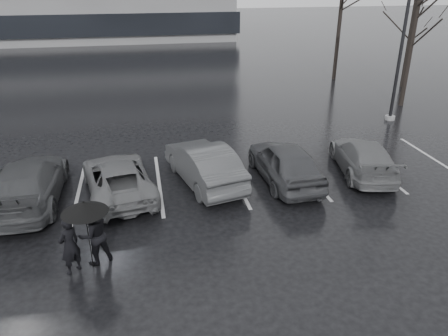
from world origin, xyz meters
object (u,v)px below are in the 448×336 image
object	(u,v)px
car_west_c	(28,182)
car_east	(363,157)
car_main	(285,162)
tree_east	(413,33)
car_west_a	(204,163)
pedestrian_left	(70,246)
car_west_b	(118,178)
pedestrian_right	(94,234)
tree_ne	(411,32)
tree_north	(340,16)
lamp_post	(403,35)

from	to	relation	value
car_west_c	car_east	distance (m)	11.92
car_main	tree_east	size ratio (longest dim) A/B	0.54
car_main	car_west_c	bearing A→B (deg)	-2.99
car_west_a	pedestrian_left	bearing A→B (deg)	34.25
car_west_b	tree_east	xyz separation A→B (m)	(15.59, 8.08, 3.38)
pedestrian_left	pedestrian_right	xyz separation A→B (m)	(0.57, 0.32, 0.06)
car_west_b	tree_ne	distance (m)	21.94
tree_ne	tree_north	world-z (taller)	tree_north
car_main	pedestrian_left	bearing A→B (deg)	27.59
pedestrian_right	lamp_post	distance (m)	17.33
tree_east	tree_north	size ratio (longest dim) A/B	0.94
pedestrian_right	lamp_post	size ratio (longest dim) A/B	0.18
car_main	pedestrian_right	bearing A→B (deg)	27.68
car_west_a	car_east	bearing A→B (deg)	163.63
lamp_post	tree_ne	size ratio (longest dim) A/B	1.32
car_west_a	tree_ne	bearing A→B (deg)	-155.82
tree_east	car_west_c	bearing A→B (deg)	-156.33
pedestrian_right	car_west_b	bearing A→B (deg)	-124.81
car_west_c	car_west_a	bearing A→B (deg)	-176.36
pedestrian_right	lamp_post	xyz separation A→B (m)	(14.04, 9.57, 3.39)
tree_east	pedestrian_left	bearing A→B (deg)	-143.76
car_west_c	pedestrian_right	size ratio (longest dim) A/B	2.93
car_west_b	car_west_c	bearing A→B (deg)	-9.96
car_west_b	pedestrian_left	distance (m)	4.25
car_east	lamp_post	world-z (taller)	lamp_post
car_west_b	car_east	size ratio (longest dim) A/B	1.03
car_west_b	pedestrian_right	xyz separation A→B (m)	(-0.48, -3.80, 0.23)
car_west_c	pedestrian_left	size ratio (longest dim) A/B	3.15
car_west_a	car_east	distance (m)	6.05
car_main	pedestrian_right	size ratio (longest dim) A/B	2.55
car_main	car_west_b	distance (m)	5.91
tree_ne	car_west_c	bearing A→B (deg)	-150.02
tree_north	tree_east	bearing A→B (deg)	-81.87
lamp_post	tree_east	world-z (taller)	lamp_post
tree_ne	tree_north	xyz separation A→B (m)	(-3.50, 3.00, 0.75)
tree_east	tree_ne	xyz separation A→B (m)	(2.50, 4.00, -0.50)
pedestrian_right	pedestrian_left	bearing A→B (deg)	1.71
car_west_a	pedestrian_left	world-z (taller)	pedestrian_left
car_west_b	tree_east	world-z (taller)	tree_east
car_main	lamp_post	bearing A→B (deg)	-145.35
pedestrian_left	lamp_post	xyz separation A→B (m)	(14.61, 9.89, 3.45)
car_main	car_east	xyz separation A→B (m)	(3.15, 0.15, -0.11)
pedestrian_left	tree_ne	size ratio (longest dim) A/B	0.23
car_west_a	pedestrian_right	bearing A→B (deg)	36.45
car_east	pedestrian_left	world-z (taller)	pedestrian_left
car_west_a	pedestrian_right	distance (m)	5.46
tree_east	tree_ne	world-z (taller)	tree_east
car_west_a	car_main	bearing A→B (deg)	157.79
car_main	pedestrian_right	xyz separation A→B (m)	(-6.40, -3.75, 0.11)
car_main	tree_ne	distance (m)	17.41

